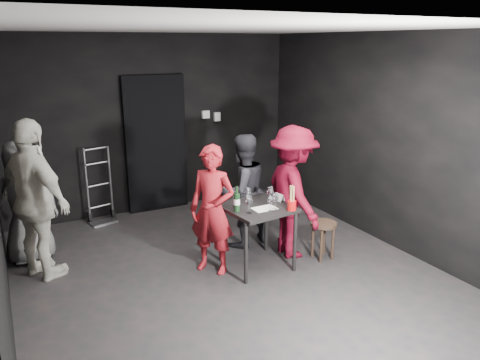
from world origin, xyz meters
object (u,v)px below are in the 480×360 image
bystander_grey (25,202)px  server_red (212,210)px  wine_bottle (237,202)px  hand_truck (101,208)px  bystander_cream (34,185)px  woman_black (243,192)px  breadstick_cup (292,198)px  stool (323,230)px  man_maroon (293,187)px  tasting_table (257,214)px

bystander_grey → server_red: bearing=143.4°
server_red → wine_bottle: 0.31m
hand_truck → bystander_cream: bystander_cream is taller
hand_truck → wine_bottle: bearing=-78.7°
bystander_cream → wine_bottle: 2.20m
woman_black → wine_bottle: bearing=48.7°
breadstick_cup → stool: bearing=9.3°
server_red → breadstick_cup: 0.91m
wine_bottle → hand_truck: bearing=114.0°
hand_truck → wine_bottle: (1.04, -2.34, 0.65)m
hand_truck → stool: (2.14, -2.51, 0.16)m
bystander_cream → server_red: bearing=-142.7°
bystander_cream → wine_bottle: (1.98, -0.93, -0.23)m
stool → server_red: (-1.32, 0.34, 0.37)m
bystander_grey → wine_bottle: bystander_grey is taller
hand_truck → woman_black: (1.47, -1.68, 0.51)m
man_maroon → bystander_grey: bearing=71.6°
breadstick_cup → wine_bottle: bearing=155.6°
breadstick_cup → server_red: bearing=151.2°
stool → bystander_grey: 3.58m
bystander_cream → breadstick_cup: size_ratio=7.06×
man_maroon → bystander_cream: bearing=80.2°
server_red → breadstick_cup: size_ratio=4.78×
tasting_table → woman_black: size_ratio=0.52×
woman_black → bystander_grey: (-2.50, 0.79, 0.03)m
server_red → woman_black: server_red is taller
server_red → bystander_grey: bystander_grey is taller
stool → man_maroon: size_ratio=0.27×
hand_truck → server_red: bearing=-81.9°
man_maroon → wine_bottle: size_ratio=6.10×
server_red → bystander_cream: bearing=-152.6°
hand_truck → wine_bottle: size_ratio=3.88×
tasting_table → stool: size_ratio=1.60×
stool → server_red: 1.41m
tasting_table → stool: (0.81, -0.20, -0.29)m
bystander_cream → stool: bearing=-139.2°
bystander_grey → breadstick_cup: 3.15m
stool → man_maroon: (-0.27, 0.28, 0.51)m
man_maroon → breadstick_cup: 0.46m
hand_truck → stool: bearing=-62.2°
hand_truck → man_maroon: bearing=-62.6°
hand_truck → man_maroon: man_maroon is taller
server_red → bystander_grey: bearing=-164.0°
man_maroon → bystander_grey: size_ratio=1.17×
tasting_table → server_red: (-0.50, 0.14, 0.09)m
tasting_table → bystander_grey: bearing=149.0°
man_maroon → bystander_grey: (-2.91, 1.33, -0.13)m
server_red → man_maroon: bearing=47.3°
woman_black → bystander_cream: bystander_cream is taller
hand_truck → server_red: 2.38m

